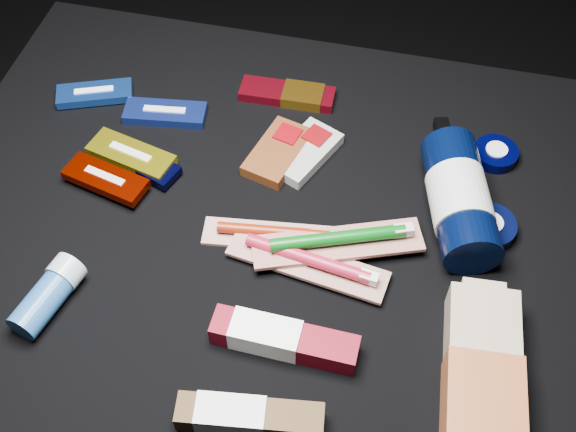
% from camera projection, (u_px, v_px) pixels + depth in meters
% --- Properties ---
extents(ground, '(3.00, 3.00, 0.00)m').
position_uv_depth(ground, '(279.00, 359.00, 1.29)').
color(ground, black).
rests_on(ground, ground).
extents(cloth_table, '(0.98, 0.78, 0.40)m').
position_uv_depth(cloth_table, '(277.00, 303.00, 1.13)').
color(cloth_table, black).
rests_on(cloth_table, ground).
extents(luna_bar_0, '(0.13, 0.06, 0.02)m').
position_uv_depth(luna_bar_0, '(165.00, 113.00, 1.09)').
color(luna_bar_0, navy).
rests_on(luna_bar_0, cloth_table).
extents(luna_bar_1, '(0.12, 0.08, 0.02)m').
position_uv_depth(luna_bar_1, '(95.00, 93.00, 1.11)').
color(luna_bar_1, '#1846A7').
rests_on(luna_bar_1, cloth_table).
extents(luna_bar_2, '(0.12, 0.08, 0.01)m').
position_uv_depth(luna_bar_2, '(143.00, 163.00, 1.02)').
color(luna_bar_2, black).
rests_on(luna_bar_2, cloth_table).
extents(luna_bar_3, '(0.13, 0.08, 0.02)m').
position_uv_depth(luna_bar_3, '(131.00, 155.00, 1.03)').
color(luna_bar_3, '#A99C10').
rests_on(luna_bar_3, cloth_table).
extents(luna_bar_4, '(0.13, 0.07, 0.02)m').
position_uv_depth(luna_bar_4, '(106.00, 179.00, 1.00)').
color(luna_bar_4, '#6A0B00').
rests_on(luna_bar_4, cloth_table).
extents(clif_bar_0, '(0.09, 0.13, 0.02)m').
position_uv_depth(clif_bar_0, '(280.00, 150.00, 1.04)').
color(clif_bar_0, '#5C2C12').
rests_on(clif_bar_0, cloth_table).
extents(clif_bar_1, '(0.10, 0.13, 0.02)m').
position_uv_depth(clif_bar_1, '(306.00, 150.00, 1.04)').
color(clif_bar_1, '#A7A6A0').
rests_on(clif_bar_1, cloth_table).
extents(power_bar, '(0.15, 0.05, 0.02)m').
position_uv_depth(power_bar, '(292.00, 95.00, 1.11)').
color(power_bar, maroon).
rests_on(power_bar, cloth_table).
extents(lotion_bottle, '(0.12, 0.25, 0.08)m').
position_uv_depth(lotion_bottle, '(460.00, 198.00, 0.95)').
color(lotion_bottle, black).
rests_on(lotion_bottle, cloth_table).
extents(cream_tin_upper, '(0.06, 0.06, 0.02)m').
position_uv_depth(cream_tin_upper, '(495.00, 154.00, 1.04)').
color(cream_tin_upper, black).
rests_on(cream_tin_upper, cloth_table).
extents(cream_tin_lower, '(0.07, 0.07, 0.02)m').
position_uv_depth(cream_tin_lower, '(488.00, 227.00, 0.96)').
color(cream_tin_lower, black).
rests_on(cream_tin_lower, cloth_table).
extents(bodywash_bottle, '(0.10, 0.25, 0.05)m').
position_uv_depth(bodywash_bottle, '(482.00, 388.00, 0.81)').
color(bodywash_bottle, tan).
rests_on(bodywash_bottle, cloth_table).
extents(deodorant_stick, '(0.07, 0.11, 0.04)m').
position_uv_depth(deodorant_stick, '(48.00, 295.00, 0.88)').
color(deodorant_stick, '#204D84').
rests_on(deodorant_stick, cloth_table).
extents(toothbrush_pack_0, '(0.19, 0.07, 0.02)m').
position_uv_depth(toothbrush_pack_0, '(276.00, 234.00, 0.95)').
color(toothbrush_pack_0, silver).
rests_on(toothbrush_pack_0, cloth_table).
extents(toothbrush_pack_1, '(0.21, 0.08, 0.02)m').
position_uv_depth(toothbrush_pack_1, '(310.00, 262.00, 0.92)').
color(toothbrush_pack_1, '#AFA9A3').
rests_on(toothbrush_pack_1, cloth_table).
extents(toothbrush_pack_2, '(0.23, 0.13, 0.02)m').
position_uv_depth(toothbrush_pack_2, '(340.00, 241.00, 0.93)').
color(toothbrush_pack_2, '#A8A19D').
rests_on(toothbrush_pack_2, cloth_table).
extents(toothpaste_carton_red, '(0.18, 0.04, 0.03)m').
position_uv_depth(toothpaste_carton_red, '(278.00, 338.00, 0.85)').
color(toothpaste_carton_red, maroon).
rests_on(toothpaste_carton_red, cloth_table).
extents(toothpaste_carton_green, '(0.17, 0.06, 0.03)m').
position_uv_depth(toothpaste_carton_green, '(243.00, 416.00, 0.79)').
color(toothpaste_carton_green, '#3C240D').
rests_on(toothpaste_carton_green, cloth_table).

